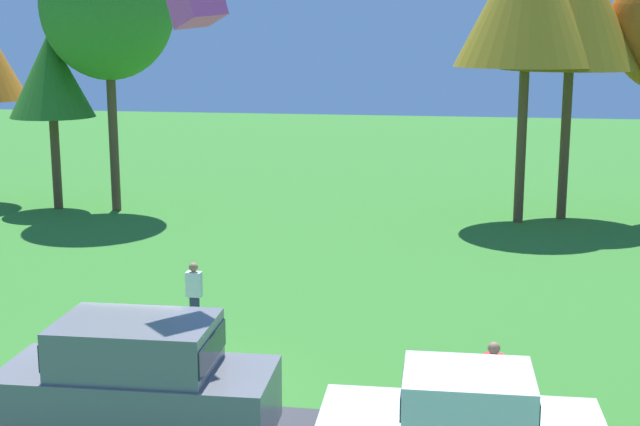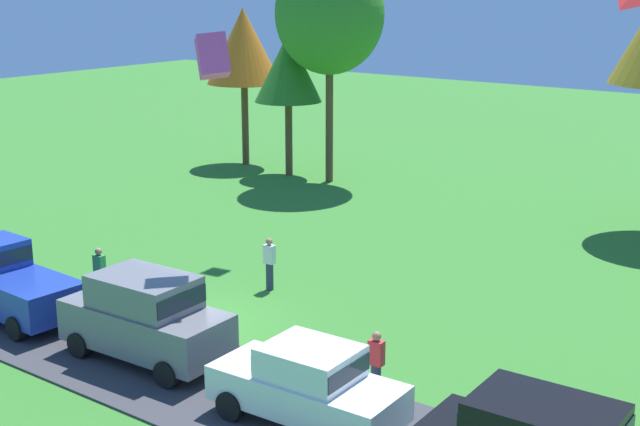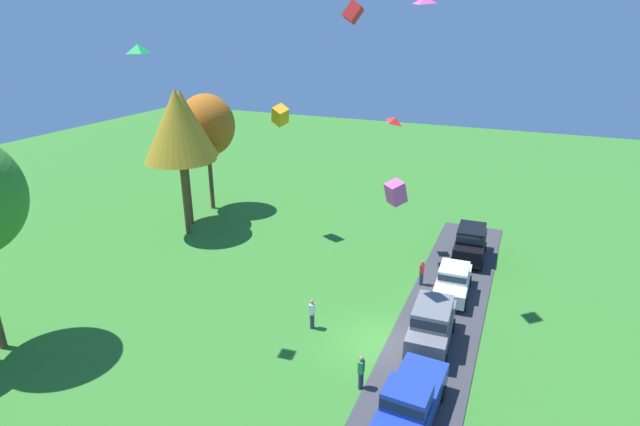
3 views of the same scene
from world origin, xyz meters
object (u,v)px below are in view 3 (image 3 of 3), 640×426
(car_suv_far_end, at_px, (432,323))
(tree_right_of_center, at_px, (182,124))
(car_sedan_near_entrance, at_px, (453,280))
(tree_lone_near, at_px, (207,126))
(person_watching_sky, at_px, (361,372))
(car_pickup_by_flagpole, at_px, (410,401))
(kite_box_low_drifter, at_px, (396,193))
(kite_diamond_topmost, at_px, (425,0))
(person_beside_suv, at_px, (422,273))
(kite_box_trailing_tail, at_px, (353,12))
(kite_diamond_mid_center, at_px, (395,120))
(tree_center_back, at_px, (178,126))
(person_on_lawn, at_px, (312,314))
(kite_diamond_high_left, at_px, (138,49))
(car_suv_mid_row, at_px, (471,241))
(kite_box_high_right, at_px, (280,115))

(car_suv_far_end, xyz_separation_m, tree_right_of_center, (8.90, 21.16, 6.87))
(car_sedan_near_entrance, bearing_deg, tree_lone_near, 71.72)
(person_watching_sky, bearing_deg, car_pickup_by_flagpole, -116.17)
(kite_box_low_drifter, distance_m, kite_diamond_topmost, 9.10)
(person_beside_suv, height_order, tree_lone_near, tree_lone_near)
(kite_box_low_drifter, relative_size, kite_diamond_topmost, 0.99)
(car_pickup_by_flagpole, relative_size, person_watching_sky, 2.98)
(person_beside_suv, bearing_deg, car_suv_far_end, -163.66)
(tree_lone_near, distance_m, kite_box_trailing_tail, 17.28)
(tree_right_of_center, bearing_deg, kite_box_trailing_tail, -93.40)
(tree_right_of_center, xyz_separation_m, kite_diamond_mid_center, (1.30, -16.15, 1.17))
(tree_center_back, xyz_separation_m, tree_lone_near, (5.41, 1.39, -1.05))
(person_on_lawn, bearing_deg, tree_lone_near, 48.78)
(kite_box_low_drifter, bearing_deg, car_pickup_by_flagpole, -157.16)
(car_suv_far_end, height_order, kite_diamond_topmost, kite_diamond_topmost)
(person_on_lawn, bearing_deg, person_beside_suv, -32.40)
(car_suv_far_end, relative_size, person_beside_suv, 2.73)
(person_on_lawn, height_order, kite_diamond_high_left, kite_diamond_high_left)
(tree_lone_near, height_order, kite_box_trailing_tail, kite_box_trailing_tail)
(person_on_lawn, distance_m, kite_diamond_high_left, 15.24)
(car_sedan_near_entrance, relative_size, kite_diamond_mid_center, 4.59)
(car_suv_far_end, xyz_separation_m, kite_diamond_mid_center, (10.20, 5.00, 8.05))
(car_suv_mid_row, relative_size, kite_box_high_right, 3.76)
(kite_diamond_topmost, bearing_deg, kite_diamond_high_left, 128.27)
(car_pickup_by_flagpole, relative_size, kite_diamond_high_left, 6.45)
(kite_box_high_right, relative_size, kite_diamond_high_left, 1.57)
(kite_box_high_right, bearing_deg, person_beside_suv, -109.32)
(kite_diamond_topmost, bearing_deg, person_beside_suv, -10.55)
(kite_diamond_topmost, relative_size, kite_diamond_high_left, 1.32)
(car_suv_mid_row, bearing_deg, kite_diamond_mid_center, 98.09)
(person_watching_sky, xyz_separation_m, kite_box_low_drifter, (4.89, 0.10, 6.83))
(kite_box_high_right, xyz_separation_m, kite_box_trailing_tail, (-1.92, -5.99, 6.73))
(kite_diamond_high_left, bearing_deg, car_pickup_by_flagpole, -94.93)
(kite_diamond_mid_center, bearing_deg, kite_diamond_topmost, -157.32)
(car_suv_mid_row, distance_m, person_watching_sky, 15.68)
(kite_box_high_right, bearing_deg, tree_center_back, 111.75)
(person_watching_sky, relative_size, kite_diamond_high_left, 2.16)
(kite_box_low_drifter, relative_size, kite_diamond_high_left, 1.31)
(kite_box_low_drifter, bearing_deg, car_suv_mid_row, -15.02)
(car_pickup_by_flagpole, distance_m, person_beside_suv, 11.76)
(person_on_lawn, xyz_separation_m, tree_lone_near, (13.61, 15.53, 6.44))
(person_watching_sky, bearing_deg, kite_box_low_drifter, 1.19)
(car_pickup_by_flagpole, xyz_separation_m, kite_diamond_high_left, (1.09, 12.65, 13.17))
(car_pickup_by_flagpole, relative_size, car_sedan_near_entrance, 1.14)
(kite_diamond_high_left, relative_size, kite_box_trailing_tail, 0.77)
(person_watching_sky, bearing_deg, kite_diamond_topmost, -0.12)
(car_suv_far_end, xyz_separation_m, person_watching_sky, (-4.45, 2.21, -0.42))
(car_pickup_by_flagpole, relative_size, tree_lone_near, 0.51)
(person_on_lawn, bearing_deg, tree_center_back, 59.92)
(tree_lone_near, relative_size, kite_diamond_topmost, 9.51)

